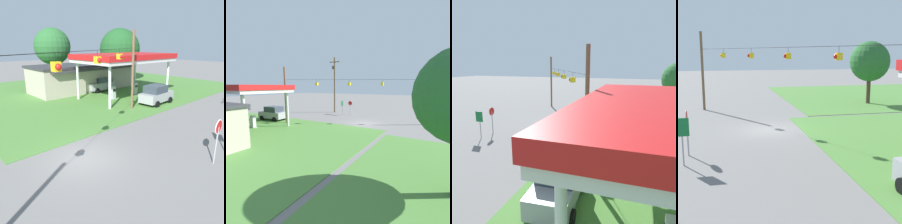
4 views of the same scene
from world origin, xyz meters
The scene contains 6 objects.
ground_plane centered at (0.00, 0.00, 0.00)m, with size 160.00×160.00×0.00m, color slate.
grass_verge_opposite_corner centered at (-16.00, 16.00, 0.02)m, with size 24.00×24.00×0.04m, color #4C7F38.
stop_sign_roadside centered at (4.82, -5.13, 1.81)m, with size 0.80×0.08×2.50m.
route_sign centered at (6.41, -5.21, 1.71)m, with size 0.10×0.70×2.40m.
signal_span_gantry centered at (0.00, -0.01, 4.10)m, with size 18.96×10.24×7.46m.
tree_west_verge centered at (-9.53, 12.36, 4.56)m, with size 4.29×4.29×6.73m.
Camera 4 is at (21.72, -3.21, 5.44)m, focal length 50.00 mm.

